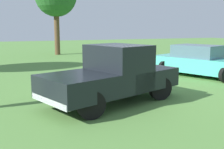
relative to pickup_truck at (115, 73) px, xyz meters
name	(u,v)px	position (x,y,z in m)	size (l,w,h in m)	color
ground_plane	(129,95)	(0.81, 0.68, -0.92)	(80.00, 80.00, 0.00)	#54843D
pickup_truck	(115,73)	(0.00, 0.00, 0.00)	(4.79, 3.22, 1.80)	black
sedan_near	(200,62)	(5.64, 2.80, -0.23)	(3.34, 5.00, 1.49)	black
traffic_cone	(105,68)	(1.60, 5.09, -0.65)	(0.32, 0.32, 0.55)	orange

